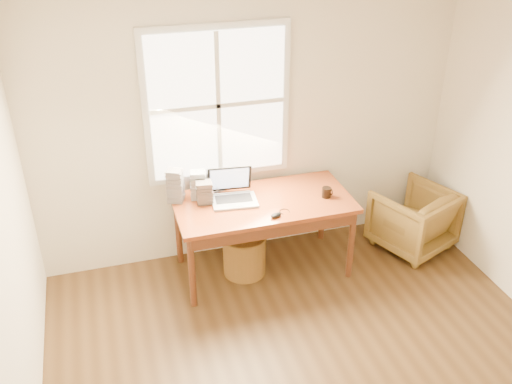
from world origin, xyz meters
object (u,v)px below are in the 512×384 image
laptop (234,188)px  coffee_mug (326,192)px  cd_stack_a (198,185)px  desk (263,203)px  wicker_stool (244,254)px  armchair (413,219)px

laptop → coffee_mug: 0.84m
coffee_mug → cd_stack_a: bearing=149.5°
desk → cd_stack_a: (-0.54, 0.23, 0.15)m
desk → laptop: bearing=169.3°
cd_stack_a → coffee_mug: bearing=-16.2°
desk → laptop: 0.31m
desk → laptop: (-0.26, 0.05, 0.17)m
wicker_stool → cd_stack_a: bearing=147.5°
armchair → wicker_stool: size_ratio=1.74×
wicker_stool → desk: bearing=0.0°
wicker_stool → coffee_mug: 0.97m
armchair → laptop: 1.90m
armchair → cd_stack_a: size_ratio=2.63×
wicker_stool → armchair: bearing=-1.8°
wicker_stool → laptop: bearing=146.3°
cd_stack_a → armchair: bearing=-7.8°
desk → armchair: (1.55, -0.05, -0.41)m
desk → coffee_mug: size_ratio=17.07×
armchair → cd_stack_a: (-2.09, 0.29, 0.57)m
armchair → laptop: laptop is taller
armchair → coffee_mug: bearing=-19.8°
desk → laptop: size_ratio=3.87×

